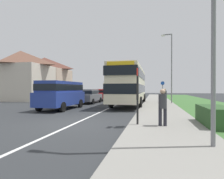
# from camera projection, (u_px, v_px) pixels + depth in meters

# --- Properties ---
(ground_plane) EXTENTS (120.00, 120.00, 0.00)m
(ground_plane) POSITION_uv_depth(u_px,v_px,m) (74.00, 124.00, 8.72)
(ground_plane) COLOR #2D3033
(lane_marking_centre) EXTENTS (0.14, 60.00, 0.01)m
(lane_marking_centre) POSITION_uv_depth(u_px,v_px,m) (112.00, 107.00, 16.52)
(lane_marking_centre) COLOR silver
(lane_marking_centre) RESTS_ON ground_plane
(pavement_near_side) EXTENTS (3.20, 68.00, 0.12)m
(pavement_near_side) POSITION_uv_depth(u_px,v_px,m) (161.00, 110.00, 13.64)
(pavement_near_side) COLOR gray
(pavement_near_side) RESTS_ON ground_plane
(roadside_hedge) EXTENTS (1.10, 2.49, 0.90)m
(roadside_hedge) POSITION_uv_depth(u_px,v_px,m) (215.00, 117.00, 7.95)
(roadside_hedge) COLOR #2D5128
(roadside_hedge) RESTS_ON ground_plane
(double_decker_bus) EXTENTS (2.80, 11.27, 3.70)m
(double_decker_bus) POSITION_uv_depth(u_px,v_px,m) (130.00, 84.00, 18.62)
(double_decker_bus) COLOR beige
(double_decker_bus) RESTS_ON ground_plane
(parked_van_blue) EXTENTS (2.11, 5.16, 2.23)m
(parked_van_blue) POSITION_uv_depth(u_px,v_px,m) (62.00, 93.00, 14.79)
(parked_van_blue) COLOR navy
(parked_van_blue) RESTS_ON ground_plane
(parked_car_grey) EXTENTS (1.97, 4.49, 1.58)m
(parked_car_grey) POSITION_uv_depth(u_px,v_px,m) (89.00, 95.00, 20.75)
(parked_car_grey) COLOR slate
(parked_car_grey) RESTS_ON ground_plane
(parked_car_red) EXTENTS (1.91, 4.30, 1.58)m
(parked_car_red) POSITION_uv_depth(u_px,v_px,m) (102.00, 94.00, 25.89)
(parked_car_red) COLOR #B21E1E
(parked_car_red) RESTS_ON ground_plane
(parked_car_white) EXTENTS (1.99, 4.33, 1.64)m
(parked_car_white) POSITION_uv_depth(u_px,v_px,m) (109.00, 93.00, 30.91)
(parked_car_white) COLOR silver
(parked_car_white) RESTS_ON ground_plane
(pedestrian_at_stop) EXTENTS (0.34, 0.34, 1.67)m
(pedestrian_at_stop) POSITION_uv_depth(u_px,v_px,m) (163.00, 105.00, 7.67)
(pedestrian_at_stop) COLOR #23232D
(pedestrian_at_stop) RESTS_ON ground_plane
(pedestrian_walking_away) EXTENTS (0.34, 0.34, 1.67)m
(pedestrian_walking_away) POSITION_uv_depth(u_px,v_px,m) (165.00, 95.00, 19.80)
(pedestrian_walking_away) COLOR #23232D
(pedestrian_walking_away) RESTS_ON ground_plane
(bus_stop_sign) EXTENTS (0.09, 0.52, 2.60)m
(bus_stop_sign) POSITION_uv_depth(u_px,v_px,m) (138.00, 92.00, 8.00)
(bus_stop_sign) COLOR black
(bus_stop_sign) RESTS_ON ground_plane
(cycle_route_sign) EXTENTS (0.44, 0.08, 2.52)m
(cycle_route_sign) POSITION_uv_depth(u_px,v_px,m) (163.00, 91.00, 21.59)
(cycle_route_sign) COLOR slate
(cycle_route_sign) RESTS_ON ground_plane
(street_lamp_mid) EXTENTS (1.14, 0.20, 7.56)m
(street_lamp_mid) POSITION_uv_depth(u_px,v_px,m) (171.00, 64.00, 19.72)
(street_lamp_mid) COLOR slate
(street_lamp_mid) RESTS_ON ground_plane
(house_terrace_far_side) EXTENTS (7.70, 11.42, 6.97)m
(house_terrace_far_side) POSITION_uv_depth(u_px,v_px,m) (34.00, 77.00, 28.48)
(house_terrace_far_side) COLOR beige
(house_terrace_far_side) RESTS_ON ground_plane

